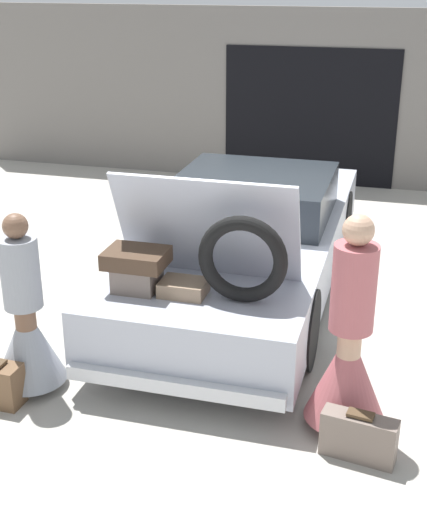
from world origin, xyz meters
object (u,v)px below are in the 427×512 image
car (247,240)px  person_left (27,328)px  person_right (348,355)px  suitcase_beside_right_person (359,437)px

car → person_left: 2.80m
person_left → person_right: size_ratio=0.89×
person_left → suitcase_beside_right_person: bearing=96.1°
car → person_right: bearing=-60.5°
car → person_right: 2.68m
suitcase_beside_right_person → person_left: bearing=175.1°
car → person_left: size_ratio=3.31×
car → person_right: car is taller
car → person_left: car is taller
car → person_left: bearing=-118.1°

